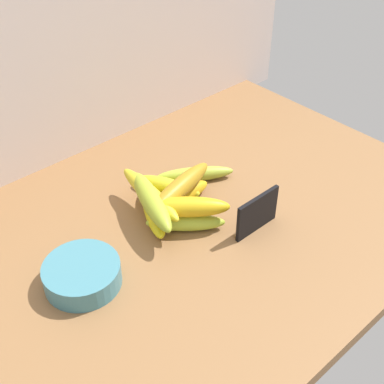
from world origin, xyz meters
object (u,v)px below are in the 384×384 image
chalkboard_sign (257,214)px  fruit_bowl (82,274)px  banana_2 (195,174)px  banana_7 (151,201)px  banana_8 (150,194)px  banana_1 (179,197)px  banana_5 (181,186)px  banana_6 (187,207)px  banana_3 (186,223)px  banana_0 (167,186)px  banana_4 (153,210)px

chalkboard_sign → fruit_bowl: (-33.77, 10.98, -1.71)cm
banana_2 → banana_7: 17.63cm
fruit_bowl → banana_8: banana_8 is taller
banana_1 → banana_5: bearing=-105.5°
banana_5 → banana_6: size_ratio=1.17×
banana_5 → banana_3: bearing=-122.9°
banana_0 → banana_4: banana_4 is taller
fruit_bowl → banana_0: fruit_bowl is taller
banana_0 → banana_2: (7.77, -0.52, -0.20)cm
fruit_bowl → banana_7: (19.35, 4.31, 3.75)cm
fruit_bowl → banana_7: size_ratio=0.71×
chalkboard_sign → banana_8: size_ratio=0.54×
banana_8 → banana_2: bearing=10.4°
banana_7 → banana_1: bearing=6.8°
banana_5 → banana_4: bearing=164.0°
banana_4 → banana_1: bearing=-3.1°
banana_3 → banana_5: (3.65, 5.64, 4.19)cm
banana_1 → banana_8: (-6.46, 1.39, 3.60)cm
banana_0 → banana_5: 7.38cm
banana_3 → banana_0: bearing=68.0°
banana_1 → banana_6: (-3.45, -6.71, 3.54)cm
fruit_bowl → banana_3: fruit_bowl is taller
banana_2 → banana_1: bearing=-153.9°
banana_3 → banana_7: bearing=122.1°
chalkboard_sign → banana_2: chalkboard_sign is taller
banana_0 → banana_3: bearing=-112.0°
banana_0 → banana_8: size_ratio=0.75×
banana_4 → banana_6: (3.14, -7.07, 3.58)cm
banana_0 → banana_8: 8.70cm
chalkboard_sign → banana_8: bearing=126.4°
banana_3 → banana_4: (-2.54, 7.41, 0.21)cm
banana_4 → banana_8: bearing=83.2°
banana_0 → banana_3: (-4.74, -11.71, -0.14)cm
fruit_bowl → banana_7: bearing=12.5°
banana_4 → banana_2: bearing=14.1°
chalkboard_sign → banana_2: 20.57cm
banana_2 → banana_4: banana_4 is taller
banana_7 → banana_2: bearing=17.3°
banana_6 → banana_8: 8.64cm
banana_3 → banana_4: bearing=108.9°
banana_0 → banana_1: bearing=-98.4°
banana_2 → banana_0: bearing=176.2°
banana_5 → banana_0: bearing=79.9°
banana_4 → banana_3: bearing=-71.1°
banana_2 → fruit_bowl: bearing=-165.3°
banana_1 → banana_6: size_ratio=0.95×
banana_6 → fruit_bowl: bearing=176.5°
fruit_bowl → chalkboard_sign: bearing=-18.0°
banana_1 → banana_4: same height
chalkboard_sign → banana_7: chalkboard_sign is taller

